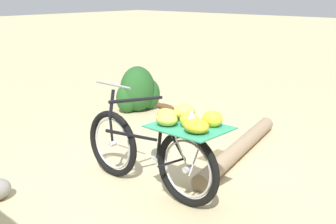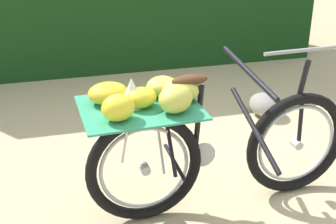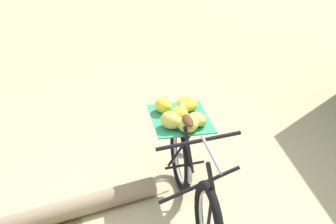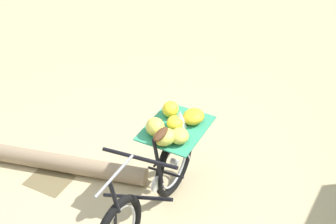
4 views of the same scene
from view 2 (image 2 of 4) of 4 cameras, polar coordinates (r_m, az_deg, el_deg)
name	(u,v)px [view 2 (image 2 of 4)]	position (r m, az deg, el deg)	size (l,w,h in m)	color
ground_plane	(208,185)	(3.45, 4.78, -8.64)	(60.00, 60.00, 0.00)	#C6B284
bicycle	(202,137)	(2.95, 4.04, -3.03)	(0.71, 1.78, 1.03)	black
path_stone	(265,105)	(4.51, 11.50, 0.87)	(0.33, 0.28, 0.21)	gray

